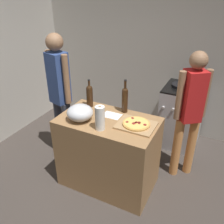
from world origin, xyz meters
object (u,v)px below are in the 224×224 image
Objects in this scene: mixing_bowl at (80,113)px; stove at (181,116)px; wine_bottle_clear at (125,99)px; paper_towel_roll at (100,118)px; person_in_stripes at (60,91)px; wine_bottle_dark at (90,95)px; pizza at (136,124)px; person_in_red at (190,110)px.

mixing_bowl reaches higher than stove.
wine_bottle_clear is (0.36, 0.39, 0.08)m from mixing_bowl.
mixing_bowl is at bearing 166.62° from paper_towel_roll.
person_in_stripes reaches higher than stove.
pizza is at bearing -15.04° from wine_bottle_dark.
person_in_stripes is at bearing -143.12° from stove.
wine_bottle_clear is (0.44, 0.06, 0.02)m from wine_bottle_dark.
wine_bottle_dark is (-0.08, 0.33, 0.06)m from mixing_bowl.
mixing_bowl is 1.28m from person_in_red.
stove is at bearing 63.66° from wine_bottle_clear.
wine_bottle_dark reaches higher than stove.
paper_towel_roll is 0.27× the size of stove.
person_in_stripes reaches higher than wine_bottle_clear.
pizza is 1.11× the size of paper_towel_roll.
stove reaches higher than pizza.
person_in_stripes is at bearing 146.87° from mixing_bowl.
paper_towel_roll is at bearing -111.28° from stove.
person_in_stripes reaches higher than mixing_bowl.
pizza is at bearing -101.65° from stove.
stove is (0.57, 1.46, -0.57)m from paper_towel_roll.
wine_bottle_clear is at bearing 2.63° from person_in_stripes.
pizza is 0.37m from wine_bottle_clear.
person_in_stripes is (-0.82, 0.42, -0.02)m from paper_towel_roll.
paper_towel_roll is (-0.31, -0.22, 0.10)m from pizza.
wine_bottle_dark is 0.87× the size of wine_bottle_clear.
paper_towel_roll is at bearing -98.98° from wine_bottle_clear.
person_in_stripes is 1.07× the size of person_in_red.
paper_towel_roll is 0.76× the size of wine_bottle_dark.
person_in_red is at bearing 34.43° from mixing_bowl.
pizza is 0.40m from paper_towel_roll.
mixing_bowl is 0.17× the size of person_in_stripes.
pizza is at bearing -128.29° from person_in_red.
person_in_red is at bearing 25.68° from wine_bottle_clear.
pizza is 0.73× the size of wine_bottle_clear.
stove is (0.50, 1.01, -0.61)m from wine_bottle_clear.
stove is 1.83m from person_in_stripes.
wine_bottle_dark is at bearing -172.81° from wine_bottle_clear.
pizza is 0.17× the size of person_in_stripes.
wine_bottle_dark is (-0.68, 0.18, 0.12)m from pizza.
mixing_bowl is 0.64m from person_in_stripes.
wine_bottle_clear reaches higher than pizza.
person_in_red reaches higher than paper_towel_roll.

